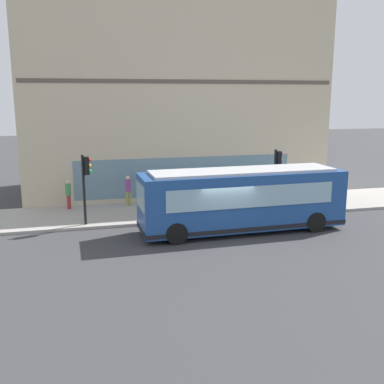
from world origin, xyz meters
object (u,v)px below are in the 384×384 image
fire_hydrant (286,190)px  traffic_light_down_block (86,176)px  pedestrian_near_hydrant (68,193)px  pedestrian_walking_along_curb (128,188)px  pedestrian_near_building_entrance (335,188)px  city_bus_nearside (242,200)px  traffic_light_near_corner (277,168)px  pedestrian_by_light_pole (304,186)px

fire_hydrant → traffic_light_down_block: bearing=106.7°
pedestrian_near_hydrant → pedestrian_walking_along_curb: size_ratio=0.94×
pedestrian_near_building_entrance → city_bus_nearside: bearing=114.1°
city_bus_nearside → traffic_light_near_corner: traffic_light_near_corner is taller
pedestrian_walking_along_curb → pedestrian_near_building_entrance: bearing=-103.2°
fire_hydrant → pedestrian_near_building_entrance: size_ratio=0.42×
pedestrian_near_hydrant → city_bus_nearside: bearing=-125.8°
city_bus_nearside → traffic_light_near_corner: (2.69, -3.05, 1.04)m
traffic_light_down_block → pedestrian_near_building_entrance: 14.45m
pedestrian_by_light_pole → pedestrian_near_hydrant: 13.98m
city_bus_nearside → pedestrian_near_hydrant: 10.26m
fire_hydrant → city_bus_nearside: bearing=139.5°
traffic_light_down_block → pedestrian_near_hydrant: 3.91m
pedestrian_near_hydrant → fire_hydrant: bearing=-88.5°
pedestrian_walking_along_curb → pedestrian_by_light_pole: bearing=-99.5°
city_bus_nearside → pedestrian_by_light_pole: (4.20, -5.56, -0.38)m
traffic_light_near_corner → pedestrian_walking_along_curb: 8.70m
traffic_light_down_block → pedestrian_walking_along_curb: size_ratio=1.97×
traffic_light_near_corner → pedestrian_by_light_pole: (1.50, -2.50, -1.42)m
traffic_light_down_block → fire_hydrant: size_ratio=4.80×
city_bus_nearside → pedestrian_near_building_entrance: bearing=-65.9°
traffic_light_near_corner → fire_hydrant: traffic_light_near_corner is taller
fire_hydrant → pedestrian_walking_along_curb: size_ratio=0.41×
traffic_light_down_block → pedestrian_by_light_pole: 13.07m
traffic_light_near_corner → fire_hydrant: (3.66, -2.39, -2.08)m
traffic_light_near_corner → fire_hydrant: 4.84m
pedestrian_near_hydrant → pedestrian_walking_along_curb: 3.42m
pedestrian_by_light_pole → pedestrian_walking_along_curb: pedestrian_walking_along_curb is taller
traffic_light_down_block → pedestrian_walking_along_curb: bearing=-35.5°
pedestrian_walking_along_curb → pedestrian_near_building_entrance: size_ratio=1.03×
city_bus_nearside → traffic_light_down_block: (2.53, 7.33, 1.07)m
traffic_light_down_block → fire_hydrant: (3.83, -12.77, -2.11)m
fire_hydrant → pedestrian_by_light_pole: bearing=-177.0°
traffic_light_down_block → pedestrian_by_light_pole: (1.67, -12.88, -1.46)m
pedestrian_by_light_pole → pedestrian_near_building_entrance: pedestrian_by_light_pole is taller
city_bus_nearside → pedestrian_near_hydrant: bearing=54.2°
traffic_light_near_corner → pedestrian_by_light_pole: 3.25m
traffic_light_near_corner → traffic_light_down_block: traffic_light_down_block is taller
traffic_light_near_corner → pedestrian_near_building_entrance: bearing=-83.5°
traffic_light_down_block → pedestrian_walking_along_curb: (3.42, -2.44, -1.43)m
traffic_light_near_corner → pedestrian_near_building_entrance: 4.25m
traffic_light_down_block → pedestrian_near_hydrant: size_ratio=2.11×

